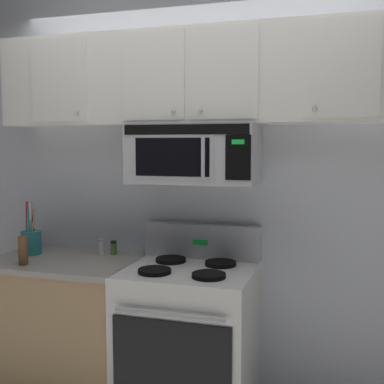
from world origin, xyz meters
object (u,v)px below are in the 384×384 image
over_range_microwave (194,154)px  pepper_mill (23,251)px  utensil_crock_teal (31,240)px  salt_shaker (101,247)px  stove_range (189,339)px  spice_jar (114,248)px

over_range_microwave → pepper_mill: over_range_microwave is taller
utensil_crock_teal → salt_shaker: 0.48m
pepper_mill → over_range_microwave: bearing=17.6°
over_range_microwave → pepper_mill: size_ratio=4.31×
stove_range → utensil_crock_teal: (-1.12, 0.06, 0.53)m
stove_range → salt_shaker: 0.83m
utensil_crock_teal → spice_jar: utensil_crock_teal is taller
stove_range → pepper_mill: bearing=-168.6°
stove_range → spice_jar: 0.79m
over_range_microwave → utensil_crock_teal: size_ratio=2.14×
salt_shaker → pepper_mill: 0.50m
stove_range → utensil_crock_teal: bearing=176.9°
pepper_mill → spice_jar: pepper_mill is taller
over_range_microwave → salt_shaker: bearing=176.2°
over_range_microwave → utensil_crock_teal: 1.26m
stove_range → over_range_microwave: over_range_microwave is taller
utensil_crock_teal → pepper_mill: 0.29m
salt_shaker → utensil_crock_teal: bearing=-168.0°
over_range_microwave → salt_shaker: 0.90m
spice_jar → utensil_crock_teal: bearing=-164.2°
pepper_mill → salt_shaker: bearing=46.7°
stove_range → spice_jar: bearing=160.3°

